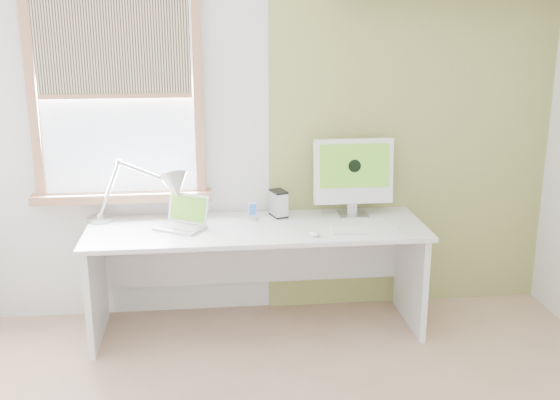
{
  "coord_description": "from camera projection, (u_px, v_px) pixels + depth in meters",
  "views": [
    {
      "loc": [
        -0.41,
        -2.73,
        2.08
      ],
      "look_at": [
        0.0,
        1.05,
        1.0
      ],
      "focal_mm": 42.81,
      "sensor_mm": 36.0,
      "label": 1
    }
  ],
  "objects": [
    {
      "name": "room",
      "position": [
        307.0,
        199.0,
        2.87
      ],
      "size": [
        4.04,
        3.54,
        2.64
      ],
      "color": "tan",
      "rests_on": "ground"
    },
    {
      "name": "accent_wall",
      "position": [
        412.0,
        127.0,
        4.64
      ],
      "size": [
        2.0,
        0.02,
        2.6
      ],
      "primitive_type": "cube",
      "color": "#8D9B4B",
      "rests_on": "room"
    },
    {
      "name": "window",
      "position": [
        116.0,
        97.0,
        4.34
      ],
      "size": [
        1.2,
        0.14,
        1.42
      ],
      "color": "#AE7556",
      "rests_on": "room"
    },
    {
      "name": "desk",
      "position": [
        256.0,
        252.0,
        4.45
      ],
      "size": [
        2.2,
        0.7,
        0.73
      ],
      "color": "silver",
      "rests_on": "room"
    },
    {
      "name": "desk_lamp",
      "position": [
        161.0,
        190.0,
        4.38
      ],
      "size": [
        0.73,
        0.32,
        0.42
      ],
      "color": "silver",
      "rests_on": "desk"
    },
    {
      "name": "laptop",
      "position": [
        184.0,
        220.0,
        4.31
      ],
      "size": [
        0.37,
        0.35,
        0.21
      ],
      "color": "silver",
      "rests_on": "desk"
    },
    {
      "name": "phone_dock",
      "position": [
        253.0,
        215.0,
        4.46
      ],
      "size": [
        0.08,
        0.08,
        0.13
      ],
      "color": "silver",
      "rests_on": "desk"
    },
    {
      "name": "external_drive",
      "position": [
        279.0,
        203.0,
        4.53
      ],
      "size": [
        0.13,
        0.16,
        0.18
      ],
      "color": "silver",
      "rests_on": "desk"
    },
    {
      "name": "imac",
      "position": [
        353.0,
        173.0,
        4.51
      ],
      "size": [
        0.54,
        0.18,
        0.53
      ],
      "color": "silver",
      "rests_on": "desk"
    },
    {
      "name": "keyboard",
      "position": [
        366.0,
        230.0,
        4.23
      ],
      "size": [
        0.45,
        0.16,
        0.02
      ],
      "color": "white",
      "rests_on": "desk"
    },
    {
      "name": "mouse",
      "position": [
        314.0,
        234.0,
        4.15
      ],
      "size": [
        0.07,
        0.1,
        0.03
      ],
      "primitive_type": "ellipsoid",
      "rotation": [
        0.0,
        0.0,
        0.25
      ],
      "color": "white",
      "rests_on": "desk"
    }
  ]
}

